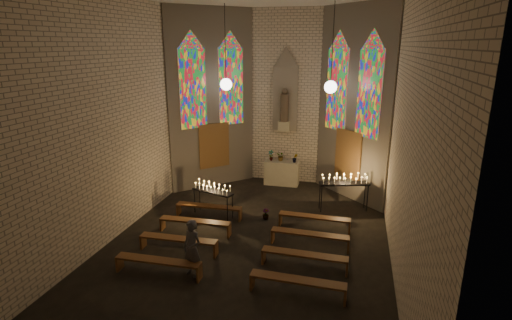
{
  "coord_description": "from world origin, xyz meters",
  "views": [
    {
      "loc": [
        2.8,
        -10.05,
        5.65
      ],
      "look_at": [
        -0.03,
        1.19,
        2.26
      ],
      "focal_mm": 28.0,
      "sensor_mm": 36.0,
      "label": 1
    }
  ],
  "objects_px": {
    "votive_stand_left": "(213,189)",
    "visitor": "(192,248)",
    "votive_stand_right": "(344,181)",
    "altar": "(282,173)",
    "aisle_flower_pot": "(266,214)"
  },
  "relations": [
    {
      "from": "votive_stand_left",
      "to": "visitor",
      "type": "bearing_deg",
      "value": -59.65
    },
    {
      "from": "votive_stand_left",
      "to": "aisle_flower_pot",
      "type": "bearing_deg",
      "value": 22.09
    },
    {
      "from": "votive_stand_right",
      "to": "visitor",
      "type": "relative_size",
      "value": 1.18
    },
    {
      "from": "votive_stand_left",
      "to": "visitor",
      "type": "xyz_separation_m",
      "value": [
        0.76,
        -3.58,
        -0.21
      ]
    },
    {
      "from": "visitor",
      "to": "votive_stand_left",
      "type": "bearing_deg",
      "value": 123.68
    },
    {
      "from": "votive_stand_left",
      "to": "visitor",
      "type": "relative_size",
      "value": 1.04
    },
    {
      "from": "altar",
      "to": "votive_stand_left",
      "type": "xyz_separation_m",
      "value": [
        -1.68,
        -3.66,
        0.45
      ]
    },
    {
      "from": "votive_stand_right",
      "to": "visitor",
      "type": "distance_m",
      "value": 6.21
    },
    {
      "from": "altar",
      "to": "votive_stand_right",
      "type": "height_order",
      "value": "votive_stand_right"
    },
    {
      "from": "votive_stand_left",
      "to": "visitor",
      "type": "height_order",
      "value": "visitor"
    },
    {
      "from": "votive_stand_right",
      "to": "altar",
      "type": "bearing_deg",
      "value": 124.4
    },
    {
      "from": "visitor",
      "to": "aisle_flower_pot",
      "type": "bearing_deg",
      "value": 95.86
    },
    {
      "from": "altar",
      "to": "aisle_flower_pot",
      "type": "distance_m",
      "value": 3.56
    },
    {
      "from": "altar",
      "to": "votive_stand_left",
      "type": "relative_size",
      "value": 0.91
    },
    {
      "from": "altar",
      "to": "visitor",
      "type": "distance_m",
      "value": 7.3
    }
  ]
}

